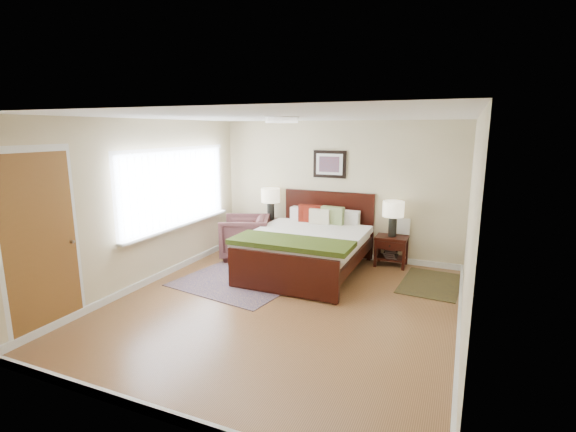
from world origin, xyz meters
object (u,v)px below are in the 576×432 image
Objects in this scene: bed at (309,240)px; armchair at (245,237)px; lamp_right at (393,212)px; nightstand_left at (270,226)px; lamp_left at (271,198)px; rug_persian at (256,273)px; nightstand_right at (391,248)px.

bed is 1.39m from armchair.
bed reaches higher than lamp_right.
bed is at bearing -37.50° from nightstand_left.
lamp_left is (-1.10, 0.87, 0.50)m from bed.
nightstand_left is 1.38m from rug_persian.
bed reaches higher than armchair.
bed is at bearing 56.94° from armchair.
rug_persian is (0.33, -1.27, -1.05)m from lamp_left.
nightstand_right is at bearing 0.24° from nightstand_left.
lamp_right reaches higher than armchair.
bed reaches higher than rug_persian.
lamp_left is 0.92m from armchair.
lamp_right is at bearing 90.00° from nightstand_right.
lamp_right reaches higher than nightstand_left.
rug_persian is at bearing -147.75° from nightstand_right.
lamp_right is 0.70× the size of armchair.
lamp_left is (-2.32, 0.01, 0.72)m from nightstand_right.
lamp_right is 2.55m from rug_persian.
nightstand_right is (2.32, 0.01, -0.17)m from nightstand_left.
lamp_left is (0.00, 0.02, 0.56)m from nightstand_left.
armchair reaches higher than nightstand_right.
lamp_left is at bearing 141.80° from bed.
bed is 1.03m from rug_persian.
lamp_left is 1.68m from rug_persian.
bed is at bearing -144.52° from lamp_right.
bed is at bearing -144.89° from nightstand_right.
lamp_right is (2.32, 0.00, -0.09)m from lamp_left.
nightstand_left is 0.56m from lamp_left.
bed is 0.90× the size of rug_persian.
lamp_right reaches higher than nightstand_right.
bed is 4.16× the size of nightstand_right.
bed is 1.49m from lamp_left.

